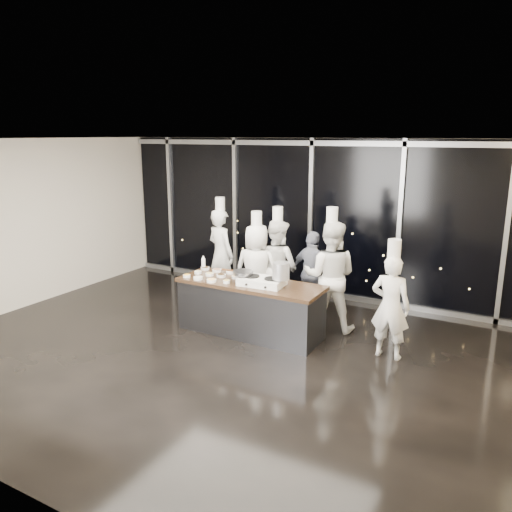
% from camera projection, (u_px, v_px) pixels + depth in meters
% --- Properties ---
extents(ground, '(9.00, 9.00, 0.00)m').
position_uv_depth(ground, '(222.00, 353.00, 7.67)').
color(ground, black).
rests_on(ground, ground).
extents(room_shell, '(9.02, 7.02, 3.21)m').
position_uv_depth(room_shell, '(229.00, 209.00, 7.05)').
color(room_shell, beige).
rests_on(room_shell, ground).
extents(window_wall, '(8.90, 0.11, 3.20)m').
position_uv_depth(window_wall, '(311.00, 218.00, 10.21)').
color(window_wall, black).
rests_on(window_wall, ground).
extents(demo_counter, '(2.46, 0.86, 0.90)m').
position_uv_depth(demo_counter, '(250.00, 308.00, 8.33)').
color(demo_counter, '#343539').
rests_on(demo_counter, ground).
extents(stove, '(0.75, 0.50, 0.14)m').
position_uv_depth(stove, '(262.00, 281.00, 8.04)').
color(stove, silver).
rests_on(stove, demo_counter).
extents(frying_pan, '(0.59, 0.35, 0.06)m').
position_uv_depth(frying_pan, '(242.00, 273.00, 8.16)').
color(frying_pan, gray).
rests_on(frying_pan, stove).
extents(stock_pot, '(0.29, 0.29, 0.27)m').
position_uv_depth(stock_pot, '(281.00, 271.00, 7.86)').
color(stock_pot, '#AEAEB0').
rests_on(stock_pot, stove).
extents(prep_bowls, '(1.38, 0.74, 0.05)m').
position_uv_depth(prep_bowls, '(218.00, 276.00, 8.48)').
color(prep_bowls, white).
rests_on(prep_bowls, demo_counter).
extents(squeeze_bottle, '(0.07, 0.07, 0.26)m').
position_uv_depth(squeeze_bottle, '(203.00, 263.00, 8.97)').
color(squeeze_bottle, white).
rests_on(squeeze_bottle, demo_counter).
extents(chef_far_left, '(0.78, 0.64, 2.08)m').
position_uv_depth(chef_far_left, '(221.00, 254.00, 9.98)').
color(chef_far_left, white).
rests_on(chef_far_left, ground).
extents(chef_left, '(0.92, 0.69, 1.95)m').
position_uv_depth(chef_left, '(257.00, 270.00, 9.06)').
color(chef_left, white).
rests_on(chef_left, ground).
extents(chef_center, '(1.04, 0.93, 2.01)m').
position_uv_depth(chef_center, '(277.00, 266.00, 9.21)').
color(chef_center, white).
rests_on(chef_center, ground).
extents(guest, '(0.98, 0.60, 1.56)m').
position_uv_depth(guest, '(312.00, 273.00, 9.17)').
color(guest, '#151D3C').
rests_on(guest, ground).
extents(chef_right, '(1.05, 0.90, 2.12)m').
position_uv_depth(chef_right, '(330.00, 276.00, 8.41)').
color(chef_right, white).
rests_on(chef_right, ground).
extents(chef_side, '(0.58, 0.39, 1.81)m').
position_uv_depth(chef_side, '(390.00, 305.00, 7.36)').
color(chef_side, white).
rests_on(chef_side, ground).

